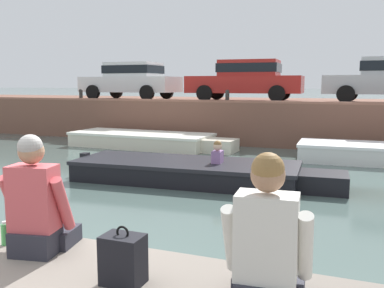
{
  "coord_description": "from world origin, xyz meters",
  "views": [
    {
      "loc": [
        2.9,
        -3.02,
        2.14
      ],
      "look_at": [
        0.18,
        3.92,
        1.09
      ],
      "focal_mm": 40.0,
      "sensor_mm": 36.0,
      "label": 1
    }
  ],
  "objects_px": {
    "person_seated_middle": "(267,249)",
    "mooring_bollard_west": "(81,94)",
    "bottle_drink": "(5,234)",
    "person_seated_right": "(37,207)",
    "backpack_on_ledge": "(124,260)",
    "car_left_inner_red": "(246,79)",
    "mooring_bollard_mid": "(227,96)",
    "motorboat_passing": "(195,172)",
    "boat_moored_west_cream": "(147,140)",
    "car_leftmost_white": "(132,79)"
  },
  "relations": [
    {
      "from": "car_leftmost_white",
      "to": "boat_moored_west_cream",
      "type": "bearing_deg",
      "value": -53.93
    },
    {
      "from": "person_seated_right",
      "to": "bottle_drink",
      "type": "distance_m",
      "value": 0.46
    },
    {
      "from": "mooring_bollard_west",
      "to": "person_seated_middle",
      "type": "height_order",
      "value": "mooring_bollard_west"
    },
    {
      "from": "car_leftmost_white",
      "to": "bottle_drink",
      "type": "bearing_deg",
      "value": -64.8
    },
    {
      "from": "mooring_bollard_west",
      "to": "backpack_on_ledge",
      "type": "relative_size",
      "value": 1.09
    },
    {
      "from": "boat_moored_west_cream",
      "to": "motorboat_passing",
      "type": "height_order",
      "value": "motorboat_passing"
    },
    {
      "from": "motorboat_passing",
      "to": "person_seated_right",
      "type": "relative_size",
      "value": 6.25
    },
    {
      "from": "boat_moored_west_cream",
      "to": "car_left_inner_red",
      "type": "bearing_deg",
      "value": 52.59
    },
    {
      "from": "motorboat_passing",
      "to": "backpack_on_ledge",
      "type": "height_order",
      "value": "backpack_on_ledge"
    },
    {
      "from": "car_leftmost_white",
      "to": "mooring_bollard_west",
      "type": "distance_m",
      "value": 2.28
    },
    {
      "from": "person_seated_middle",
      "to": "bottle_drink",
      "type": "bearing_deg",
      "value": 174.61
    },
    {
      "from": "mooring_bollard_mid",
      "to": "person_seated_right",
      "type": "distance_m",
      "value": 12.03
    },
    {
      "from": "mooring_bollard_mid",
      "to": "person_seated_middle",
      "type": "distance_m",
      "value": 12.67
    },
    {
      "from": "motorboat_passing",
      "to": "person_seated_right",
      "type": "distance_m",
      "value": 6.1
    },
    {
      "from": "motorboat_passing",
      "to": "bottle_drink",
      "type": "height_order",
      "value": "bottle_drink"
    },
    {
      "from": "boat_moored_west_cream",
      "to": "backpack_on_ledge",
      "type": "distance_m",
      "value": 11.7
    },
    {
      "from": "car_left_inner_red",
      "to": "person_seated_middle",
      "type": "bearing_deg",
      "value": -75.27
    },
    {
      "from": "boat_moored_west_cream",
      "to": "motorboat_passing",
      "type": "relative_size",
      "value": 0.97
    },
    {
      "from": "mooring_bollard_west",
      "to": "bottle_drink",
      "type": "bearing_deg",
      "value": -56.82
    },
    {
      "from": "person_seated_right",
      "to": "bottle_drink",
      "type": "bearing_deg",
      "value": 177.69
    },
    {
      "from": "person_seated_middle",
      "to": "bottle_drink",
      "type": "height_order",
      "value": "person_seated_middle"
    },
    {
      "from": "motorboat_passing",
      "to": "bottle_drink",
      "type": "relative_size",
      "value": 29.56
    },
    {
      "from": "bottle_drink",
      "to": "car_leftmost_white",
      "type": "bearing_deg",
      "value": 115.2
    },
    {
      "from": "motorboat_passing",
      "to": "car_left_inner_red",
      "type": "distance_m",
      "value": 7.94
    },
    {
      "from": "car_left_inner_red",
      "to": "mooring_bollard_west",
      "type": "distance_m",
      "value": 6.64
    },
    {
      "from": "person_seated_middle",
      "to": "backpack_on_ledge",
      "type": "relative_size",
      "value": 2.37
    },
    {
      "from": "person_seated_right",
      "to": "person_seated_middle",
      "type": "height_order",
      "value": "same"
    },
    {
      "from": "mooring_bollard_mid",
      "to": "car_left_inner_red",
      "type": "bearing_deg",
      "value": 81.93
    },
    {
      "from": "mooring_bollard_mid",
      "to": "boat_moored_west_cream",
      "type": "bearing_deg",
      "value": -144.81
    },
    {
      "from": "motorboat_passing",
      "to": "mooring_bollard_mid",
      "type": "height_order",
      "value": "mooring_bollard_mid"
    },
    {
      "from": "mooring_bollard_west",
      "to": "mooring_bollard_mid",
      "type": "relative_size",
      "value": 1.0
    },
    {
      "from": "car_left_inner_red",
      "to": "mooring_bollard_west",
      "type": "xyz_separation_m",
      "value": [
        -6.38,
        -1.72,
        -0.61
      ]
    },
    {
      "from": "boat_moored_west_cream",
      "to": "backpack_on_ledge",
      "type": "bearing_deg",
      "value": -63.41
    },
    {
      "from": "motorboat_passing",
      "to": "car_left_inner_red",
      "type": "height_order",
      "value": "car_left_inner_red"
    },
    {
      "from": "car_leftmost_white",
      "to": "person_seated_middle",
      "type": "relative_size",
      "value": 4.34
    },
    {
      "from": "car_leftmost_white",
      "to": "mooring_bollard_west",
      "type": "bearing_deg",
      "value": -128.49
    },
    {
      "from": "bottle_drink",
      "to": "backpack_on_ledge",
      "type": "relative_size",
      "value": 0.5
    },
    {
      "from": "person_seated_middle",
      "to": "bottle_drink",
      "type": "distance_m",
      "value": 2.29
    },
    {
      "from": "car_leftmost_white",
      "to": "bottle_drink",
      "type": "distance_m",
      "value": 15.05
    },
    {
      "from": "person_seated_right",
      "to": "bottle_drink",
      "type": "xyz_separation_m",
      "value": [
        -0.37,
        0.01,
        -0.28
      ]
    },
    {
      "from": "person_seated_middle",
      "to": "mooring_bollard_west",
      "type": "bearing_deg",
      "value": 129.69
    },
    {
      "from": "person_seated_middle",
      "to": "bottle_drink",
      "type": "relative_size",
      "value": 4.73
    },
    {
      "from": "boat_moored_west_cream",
      "to": "car_leftmost_white",
      "type": "bearing_deg",
      "value": 126.07
    },
    {
      "from": "mooring_bollard_west",
      "to": "backpack_on_ledge",
      "type": "distance_m",
      "value": 15.11
    },
    {
      "from": "mooring_bollard_mid",
      "to": "bottle_drink",
      "type": "relative_size",
      "value": 2.18
    },
    {
      "from": "bottle_drink",
      "to": "backpack_on_ledge",
      "type": "height_order",
      "value": "backpack_on_ledge"
    },
    {
      "from": "mooring_bollard_mid",
      "to": "car_leftmost_white",
      "type": "bearing_deg",
      "value": 160.23
    },
    {
      "from": "car_left_inner_red",
      "to": "mooring_bollard_mid",
      "type": "relative_size",
      "value": 9.96
    },
    {
      "from": "mooring_bollard_mid",
      "to": "person_seated_right",
      "type": "relative_size",
      "value": 0.46
    },
    {
      "from": "car_leftmost_white",
      "to": "person_seated_right",
      "type": "xyz_separation_m",
      "value": [
        6.75,
        -13.57,
        -1.19
      ]
    }
  ]
}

